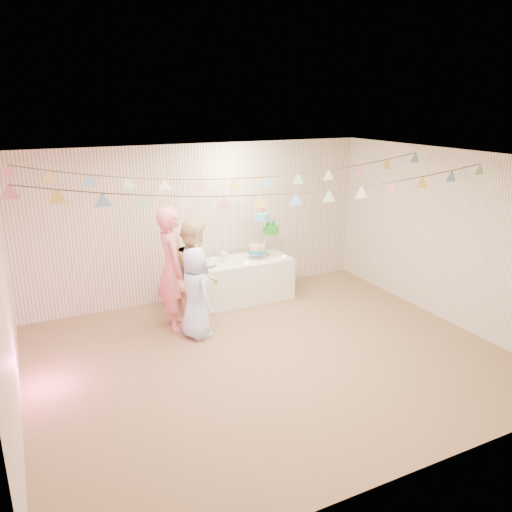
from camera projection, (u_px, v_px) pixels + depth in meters
name	position (u px, v px, depth m)	size (l,w,h in m)	color
floor	(269.00, 356.00, 6.63)	(6.00, 6.00, 0.00)	brown
ceiling	(270.00, 159.00, 5.86)	(6.00, 6.00, 0.00)	silver
back_wall	(201.00, 222.00, 8.39)	(6.00, 6.00, 0.00)	silver
front_wall	(409.00, 349.00, 4.09)	(6.00, 6.00, 0.00)	silver
left_wall	(4.00, 304.00, 4.99)	(5.00, 5.00, 0.00)	silver
right_wall	(447.00, 237.00, 7.49)	(5.00, 5.00, 0.00)	silver
table	(236.00, 280.00, 8.41)	(1.88, 0.75, 0.71)	white
cake_stand	(264.00, 231.00, 8.45)	(0.70, 0.41, 0.78)	silver
cake_bottom	(257.00, 250.00, 8.43)	(0.31, 0.31, 0.15)	teal
cake_middle	(270.00, 231.00, 8.61)	(0.27, 0.27, 0.22)	#1F9025
cake_top_tier	(261.00, 218.00, 8.33)	(0.25, 0.25, 0.19)	#4ECDF8
platter	(206.00, 263.00, 8.03)	(0.34, 0.34, 0.02)	white
posy	(224.00, 254.00, 8.24)	(0.15, 0.15, 0.17)	white
person_adult_a	(173.00, 269.00, 7.22)	(0.67, 0.44, 1.85)	#DA7278
person_adult_b	(195.00, 275.00, 7.25)	(0.80, 0.63, 1.66)	#D5BF83
person_child	(196.00, 293.00, 7.03)	(0.65, 0.42, 1.33)	#B4CEFF
bunting_back	(233.00, 169.00, 6.88)	(5.60, 1.10, 0.40)	pink
bunting_front	(278.00, 185.00, 5.77)	(5.60, 0.90, 0.36)	#72A5E5
tealight_0	(193.00, 269.00, 7.84)	(0.04, 0.04, 0.03)	#FFD88C
tealight_1	(212.00, 260.00, 8.31)	(0.04, 0.04, 0.03)	#FFD88C
tealight_2	(246.00, 263.00, 8.16)	(0.04, 0.04, 0.03)	#FFD88C
tealight_3	(249.00, 254.00, 8.64)	(0.04, 0.04, 0.03)	#FFD88C
tealight_4	(284.00, 256.00, 8.49)	(0.04, 0.04, 0.03)	#FFD88C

